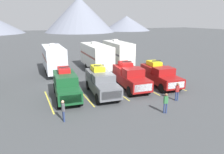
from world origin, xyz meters
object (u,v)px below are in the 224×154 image
pickup_truck_d (159,75)px  camper_trailer_b (96,55)px  pickup_truck_a (66,84)px  camper_trailer_a (54,58)px  camper_trailer_c (118,53)px  person_a (63,109)px  pickup_truck_b (101,82)px  person_b (177,91)px  pickup_truck_c (130,76)px  person_c (166,102)px

pickup_truck_d → camper_trailer_b: size_ratio=0.66×
pickup_truck_a → camper_trailer_b: bearing=55.8°
camper_trailer_a → camper_trailer_c: bearing=-2.2°
camper_trailer_b → camper_trailer_c: 3.28m
person_a → pickup_truck_b: bearing=42.5°
camper_trailer_a → pickup_truck_b: bearing=-74.5°
person_b → pickup_truck_a: bearing=151.5°
pickup_truck_b → person_a: size_ratio=3.75×
pickup_truck_b → pickup_truck_c: pickup_truck_c is taller
pickup_truck_b → camper_trailer_b: bearing=72.8°
pickup_truck_c → camper_trailer_b: camper_trailer_b is taller
pickup_truck_a → camper_trailer_c: bearing=43.7°
person_c → pickup_truck_b: bearing=116.4°
pickup_truck_a → pickup_truck_c: 6.48m
pickup_truck_b → person_c: 6.48m
pickup_truck_b → person_a: 5.92m
pickup_truck_b → person_c: pickup_truck_b is taller
camper_trailer_b → person_c: bearing=-90.3°
pickup_truck_d → camper_trailer_b: 10.19m
camper_trailer_a → camper_trailer_b: (5.67, -0.30, 0.01)m
pickup_truck_a → pickup_truck_d: (9.80, -0.42, -0.06)m
pickup_truck_d → camper_trailer_b: (-3.65, 9.48, 0.81)m
pickup_truck_b → camper_trailer_c: size_ratio=0.76×
pickup_truck_b → camper_trailer_c: bearing=56.7°
camper_trailer_b → camper_trailer_c: bearing=-0.9°
camper_trailer_b → person_b: 13.94m
camper_trailer_b → person_b: camper_trailer_b is taller
pickup_truck_d → camper_trailer_a: 13.53m
pickup_truck_c → pickup_truck_d: pickup_truck_c is taller
pickup_truck_a → camper_trailer_a: camper_trailer_a is taller
camper_trailer_b → camper_trailer_c: size_ratio=1.13×
pickup_truck_b → person_b: size_ratio=3.65×
camper_trailer_a → person_b: (8.08, -13.99, -1.06)m
camper_trailer_c → pickup_truck_a: bearing=-136.3°
camper_trailer_c → person_a: (-10.58, -13.45, -1.20)m
person_a → camper_trailer_b: bearing=61.6°
camper_trailer_c → person_b: size_ratio=4.81×
camper_trailer_a → pickup_truck_a: bearing=-92.9°
camper_trailer_a → camper_trailer_b: 5.68m
camper_trailer_c → person_b: bearing=-93.6°
pickup_truck_c → person_b: (2.08, -4.64, -0.32)m
camper_trailer_a → person_c: bearing=-70.3°
person_b → person_c: size_ratio=1.01×
pickup_truck_d → camper_trailer_c: 9.48m
pickup_truck_c → person_b: 5.09m
camper_trailer_a → person_a: 13.94m
pickup_truck_b → person_c: bearing=-63.6°
pickup_truck_d → person_b: size_ratio=3.56×
pickup_truck_d → person_a: bearing=-159.8°
person_a → person_b: size_ratio=0.97×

